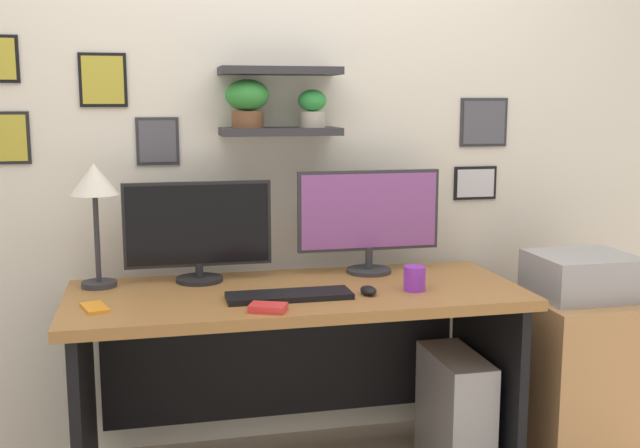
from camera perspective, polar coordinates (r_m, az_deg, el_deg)
back_wall_assembly at (r=3.15m, az=-3.41°, el=7.69°), size 4.40×0.24×2.70m
desk at (r=2.91m, az=-1.96°, el=-8.67°), size 1.66×0.68×0.75m
monitor_left at (r=2.93m, az=-9.13°, el=-0.43°), size 0.56×0.18×0.38m
monitor_right at (r=3.04m, az=3.68°, el=0.55°), size 0.58×0.18×0.41m
keyboard at (r=2.68m, az=-2.33°, el=-5.38°), size 0.44×0.14×0.02m
computer_mouse at (r=2.74m, az=3.65°, el=-4.99°), size 0.06×0.09×0.03m
desk_lamp at (r=2.90m, az=-16.55°, el=2.45°), size 0.18×0.18×0.46m
cell_phone at (r=2.66m, az=-16.54°, el=-6.02°), size 0.11×0.15×0.01m
coffee_mug at (r=2.80m, az=7.10°, el=-4.07°), size 0.08×0.08×0.09m
scissors_tray at (r=2.53m, az=-3.93°, el=-6.29°), size 0.14×0.12×0.02m
drawer_cabinet at (r=3.30m, az=18.69°, el=-10.76°), size 0.44×0.50×0.67m
printer at (r=3.19m, az=19.08°, el=-3.66°), size 0.38×0.34×0.17m
computer_tower_right at (r=3.10m, az=10.06°, el=-13.72°), size 0.18×0.40×0.47m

